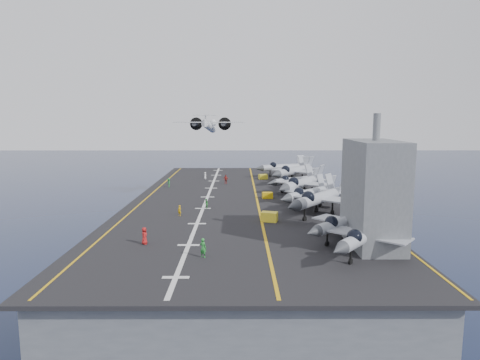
{
  "coord_description": "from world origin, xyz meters",
  "views": [
    {
      "loc": [
        -0.21,
        -77.41,
        24.92
      ],
      "look_at": [
        0.0,
        4.0,
        13.0
      ],
      "focal_mm": 32.0,
      "sensor_mm": 36.0,
      "label": 1
    }
  ],
  "objects_px": {
    "fighter_jet_0": "(366,234)",
    "transport_plane": "(209,127)",
    "island_superstructure": "(374,181)",
    "tow_cart_a": "(269,217)"
  },
  "relations": [
    {
      "from": "fighter_jet_0",
      "to": "transport_plane",
      "type": "xyz_separation_m",
      "value": [
        -22.45,
        85.34,
        9.57
      ]
    },
    {
      "from": "island_superstructure",
      "to": "transport_plane",
      "type": "distance_m",
      "value": 85.44
    },
    {
      "from": "island_superstructure",
      "to": "fighter_jet_0",
      "type": "height_order",
      "value": "island_superstructure"
    },
    {
      "from": "island_superstructure",
      "to": "transport_plane",
      "type": "relative_size",
      "value": 0.65
    },
    {
      "from": "transport_plane",
      "to": "tow_cart_a",
      "type": "bearing_deg",
      "value": -79.34
    },
    {
      "from": "tow_cart_a",
      "to": "transport_plane",
      "type": "xyz_separation_m",
      "value": [
        -13.26,
        70.44,
        11.18
      ]
    },
    {
      "from": "fighter_jet_0",
      "to": "tow_cart_a",
      "type": "xyz_separation_m",
      "value": [
        -9.19,
        14.9,
        -1.61
      ]
    },
    {
      "from": "island_superstructure",
      "to": "transport_plane",
      "type": "bearing_deg",
      "value": 106.46
    },
    {
      "from": "fighter_jet_0",
      "to": "tow_cart_a",
      "type": "height_order",
      "value": "fighter_jet_0"
    },
    {
      "from": "island_superstructure",
      "to": "fighter_jet_0",
      "type": "bearing_deg",
      "value": -116.28
    }
  ]
}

